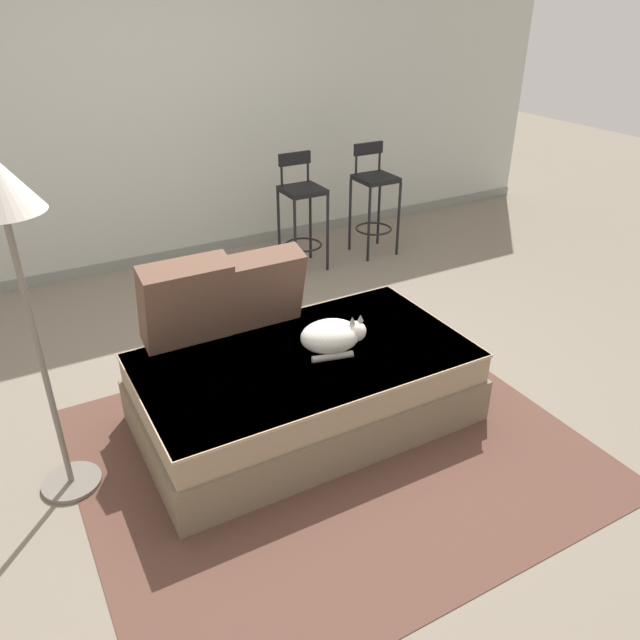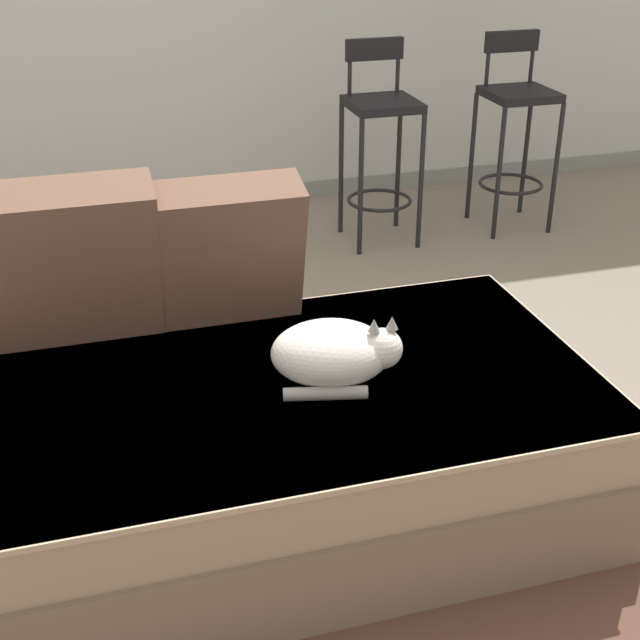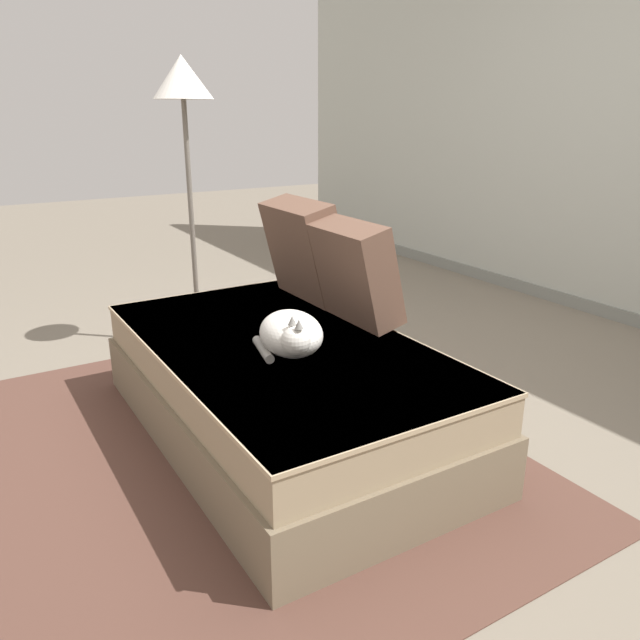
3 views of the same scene
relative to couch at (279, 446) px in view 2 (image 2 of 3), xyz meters
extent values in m
plane|color=slate|center=(0.00, 0.40, -0.22)|extent=(16.00, 16.00, 0.00)
cube|color=gray|center=(0.00, 2.60, -0.17)|extent=(8.00, 0.02, 0.09)
cube|color=brown|center=(0.00, -0.30, -0.21)|extent=(2.47, 2.10, 0.01)
cube|color=#766750|center=(0.00, 0.00, -0.09)|extent=(1.77, 1.01, 0.25)
cube|color=#9E896B|center=(0.00, 0.00, 0.12)|extent=(1.73, 0.97, 0.17)
cube|color=tan|center=(0.00, 0.00, 0.20)|extent=(1.74, 0.98, 0.02)
cube|color=brown|center=(-0.49, 0.40, 0.46)|extent=(0.47, 0.28, 0.50)
cube|color=brown|center=(-0.05, 0.40, 0.44)|extent=(0.43, 0.26, 0.46)
ellipsoid|color=white|center=(0.14, -0.03, 0.29)|extent=(0.37, 0.31, 0.17)
sphere|color=white|center=(0.27, -0.08, 0.31)|extent=(0.11, 0.11, 0.11)
cone|color=gray|center=(0.24, -0.08, 0.39)|extent=(0.03, 0.03, 0.04)
cone|color=gray|center=(0.29, -0.08, 0.39)|extent=(0.03, 0.03, 0.04)
cylinder|color=gray|center=(0.10, -0.13, 0.23)|extent=(0.22, 0.08, 0.04)
cylinder|color=black|center=(0.83, 1.73, 0.11)|extent=(0.02, 0.02, 0.66)
cylinder|color=black|center=(1.13, 1.73, 0.11)|extent=(0.02, 0.02, 0.66)
cylinder|color=black|center=(0.83, 2.03, 0.11)|extent=(0.02, 0.02, 0.66)
cylinder|color=black|center=(1.13, 2.03, 0.11)|extent=(0.02, 0.02, 0.66)
torus|color=black|center=(0.98, 1.88, -0.01)|extent=(0.32, 0.32, 0.02)
cube|color=black|center=(0.98, 1.88, 0.46)|extent=(0.32, 0.32, 0.04)
cylinder|color=black|center=(0.86, 2.01, 0.56)|extent=(0.02, 0.02, 0.25)
cylinder|color=black|center=(1.10, 2.01, 0.56)|extent=(0.02, 0.02, 0.25)
cube|color=black|center=(0.98, 2.01, 0.69)|extent=(0.28, 0.03, 0.10)
cylinder|color=black|center=(1.53, 1.73, 0.11)|extent=(0.02, 0.02, 0.66)
cylinder|color=black|center=(1.84, 1.73, 0.11)|extent=(0.02, 0.02, 0.66)
cylinder|color=black|center=(1.53, 2.04, 0.11)|extent=(0.02, 0.02, 0.66)
cylinder|color=black|center=(1.84, 2.04, 0.11)|extent=(0.02, 0.02, 0.66)
torus|color=black|center=(1.69, 1.88, 0.01)|extent=(0.33, 0.33, 0.02)
cube|color=black|center=(1.69, 1.88, 0.46)|extent=(0.32, 0.32, 0.04)
cylinder|color=black|center=(1.57, 2.01, 0.56)|extent=(0.02, 0.02, 0.25)
cylinder|color=black|center=(1.81, 2.01, 0.56)|extent=(0.02, 0.02, 0.25)
cube|color=black|center=(1.69, 2.01, 0.69)|extent=(0.28, 0.03, 0.10)
camera|label=1|loc=(-1.29, -2.49, 1.93)|focal=35.00mm
camera|label=2|loc=(-0.47, -2.01, 1.46)|focal=50.00mm
camera|label=3|loc=(2.14, -1.11, 1.12)|focal=35.00mm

